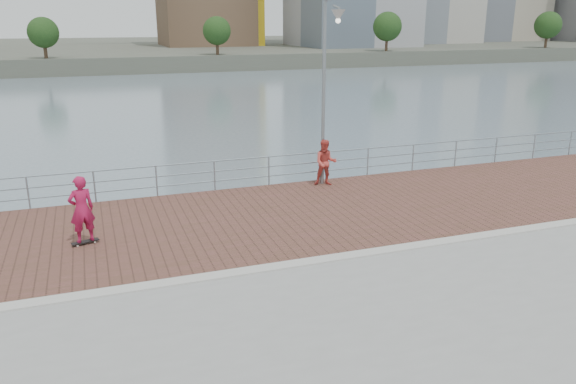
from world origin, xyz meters
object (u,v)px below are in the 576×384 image
object	(u,v)px
guardrail	(242,170)
street_lamp	(330,57)
skateboarder	(82,209)
bystander	(326,163)

from	to	relation	value
guardrail	street_lamp	size ratio (longest dim) A/B	5.92
guardrail	street_lamp	world-z (taller)	street_lamp
street_lamp	skateboarder	bearing A→B (deg)	-161.64
street_lamp	skateboarder	world-z (taller)	street_lamp
skateboarder	bystander	distance (m)	9.06
skateboarder	bystander	bearing A→B (deg)	-176.17
guardrail	bystander	bearing A→B (deg)	-13.32
street_lamp	guardrail	bearing A→B (deg)	161.67
skateboarder	street_lamp	bearing A→B (deg)	-177.71
street_lamp	bystander	bearing A→B (deg)	80.92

